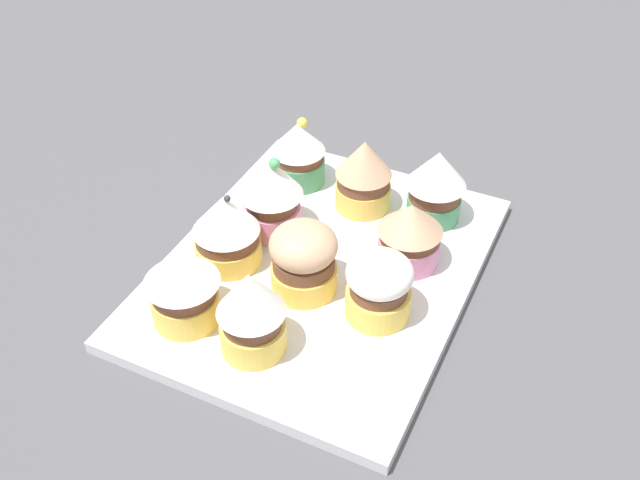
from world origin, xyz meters
TOP-DOWN VIEW (x-y plane):
  - ground_plane at (0.00, 0.00)cm, footprint 180.00×180.00cm
  - baking_tray at (0.00, 0.00)cm, footprint 34.08×26.91cm
  - cupcake_0 at (-11.00, -7.73)cm, footprint 5.61×5.61cm
  - cupcake_1 at (-2.76, -6.39)cm, footprint 6.06×6.06cm
  - cupcake_2 at (2.97, -7.92)cm, footprint 6.14×6.14cm
  - cupcake_3 at (10.89, -7.33)cm, footprint 6.37×6.37cm
  - cupcake_4 at (-9.95, 0.43)cm, footprint 5.60×5.60cm
  - cupcake_5 at (3.28, -0.17)cm, footprint 5.93×5.93cm
  - cupcake_6 at (11.35, -0.56)cm, footprint 5.57×5.57cm
  - cupcake_7 at (-11.24, 6.98)cm, footprint 5.85×5.85cm
  - cupcake_8 at (-3.99, 7.05)cm, footprint 5.94×5.94cm
  - cupcake_9 at (3.44, 7.08)cm, footprint 5.67×5.67cm

SIDE VIEW (x-z plane):
  - ground_plane at x=0.00cm, z-range -3.00..0.00cm
  - baking_tray at x=0.00cm, z-range 0.00..1.20cm
  - cupcake_9 at x=3.44cm, z-range 1.24..7.57cm
  - cupcake_8 at x=-3.99cm, z-range 1.28..7.78cm
  - cupcake_5 at x=3.28cm, z-range 1.22..8.07cm
  - cupcake_0 at x=-11.00cm, z-range 1.07..8.42cm
  - cupcake_2 at x=2.97cm, z-range 1.11..8.62cm
  - cupcake_4 at x=-9.95cm, z-range 1.23..8.83cm
  - cupcake_3 at x=10.89cm, z-range 1.39..8.87cm
  - cupcake_7 at x=-11.24cm, z-range 1.42..9.04cm
  - cupcake_6 at x=11.35cm, z-range 1.31..9.43cm
  - cupcake_1 at x=-2.76cm, z-range 1.26..9.65cm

